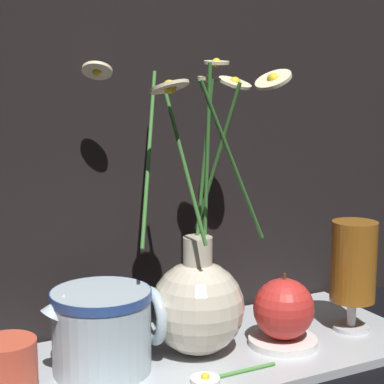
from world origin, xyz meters
name	(u,v)px	position (x,y,z in m)	size (l,w,h in m)	color
ground_plane	(190,362)	(0.00, 0.00, 0.00)	(6.00, 6.00, 0.00)	black
shelf	(190,358)	(0.00, 0.00, 0.01)	(0.65, 0.26, 0.01)	#B2B7BC
vase_with_flowers	(199,298)	(0.01, 0.00, 0.09)	(0.23, 0.23, 0.39)	beige
yellow_mug	(5,372)	(-0.24, -0.03, 0.05)	(0.08, 0.07, 0.07)	#DB5138
ceramic_pitcher	(103,326)	(-0.12, 0.01, 0.07)	(0.15, 0.13, 0.12)	silver
tea_glass	(354,264)	(0.25, -0.03, 0.11)	(0.07, 0.07, 0.16)	silver
saucer_plate	(283,341)	(0.13, -0.03, 0.02)	(0.10, 0.10, 0.01)	white
orange_fruit	(284,309)	(0.13, -0.03, 0.06)	(0.08, 0.08, 0.09)	red
loose_daisy	(215,377)	(-0.01, -0.08, 0.02)	(0.12, 0.04, 0.01)	#4C8E3D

